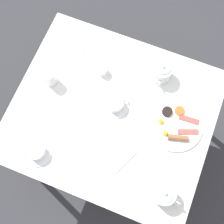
% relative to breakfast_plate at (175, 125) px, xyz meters
% --- Properties ---
extents(ground_plane, '(8.00, 8.00, 0.00)m').
position_rel_breakfast_plate_xyz_m(ground_plane, '(-0.06, 0.32, -0.76)').
color(ground_plane, '#333338').
extents(table, '(0.90, 1.03, 0.75)m').
position_rel_breakfast_plate_xyz_m(table, '(-0.06, 0.32, -0.09)').
color(table, white).
rests_on(table, ground_plane).
extents(breakfast_plate, '(0.29, 0.29, 0.04)m').
position_rel_breakfast_plate_xyz_m(breakfast_plate, '(0.00, 0.00, 0.00)').
color(breakfast_plate, white).
rests_on(breakfast_plate, table).
extents(teapot_near, '(0.11, 0.19, 0.12)m').
position_rel_breakfast_plate_xyz_m(teapot_near, '(-0.35, -0.05, 0.04)').
color(teapot_near, white).
rests_on(teapot_near, table).
extents(teapot_far, '(0.20, 0.11, 0.12)m').
position_rel_breakfast_plate_xyz_m(teapot_far, '(0.24, 0.16, 0.04)').
color(teapot_far, white).
rests_on(teapot_far, table).
extents(teacup_with_saucer_left, '(0.15, 0.15, 0.06)m').
position_rel_breakfast_plate_xyz_m(teacup_with_saucer_left, '(-0.01, 0.32, 0.02)').
color(teacup_with_saucer_left, white).
rests_on(teacup_with_saucer_left, table).
extents(teacup_with_saucer_right, '(0.15, 0.15, 0.06)m').
position_rel_breakfast_plate_xyz_m(teacup_with_saucer_right, '(-0.39, 0.59, 0.02)').
color(teacup_with_saucer_right, white).
rests_on(teacup_with_saucer_right, table).
extents(water_glass_tall, '(0.07, 0.07, 0.10)m').
position_rel_breakfast_plate_xyz_m(water_glass_tall, '(-0.01, 0.69, 0.04)').
color(water_glass_tall, white).
rests_on(water_glass_tall, table).
extents(creamer_jug, '(0.08, 0.05, 0.05)m').
position_rel_breakfast_plate_xyz_m(creamer_jug, '(0.14, 0.45, 0.02)').
color(creamer_jug, white).
rests_on(creamer_jug, table).
extents(napkin_folded, '(0.20, 0.18, 0.01)m').
position_rel_breakfast_plate_xyz_m(napkin_folded, '(-0.25, 0.22, -0.00)').
color(napkin_folded, white).
rests_on(napkin_folded, table).
extents(fork_by_plate, '(0.13, 0.12, 0.00)m').
position_rel_breakfast_plate_xyz_m(fork_by_plate, '(-0.23, 0.70, -0.01)').
color(fork_by_plate, silver).
rests_on(fork_by_plate, table).
extents(knife_by_plate, '(0.20, 0.03, 0.00)m').
position_rel_breakfast_plate_xyz_m(knife_by_plate, '(0.21, 0.60, -0.01)').
color(knife_by_plate, silver).
rests_on(knife_by_plate, table).
extents(spoon_for_tea, '(0.08, 0.14, 0.00)m').
position_rel_breakfast_plate_xyz_m(spoon_for_tea, '(-0.22, 0.42, -0.01)').
color(spoon_for_tea, silver).
rests_on(spoon_for_tea, table).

